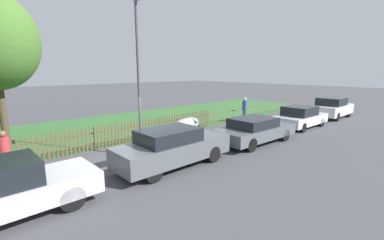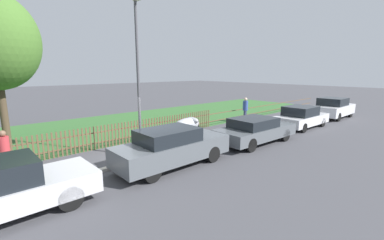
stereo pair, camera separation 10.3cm
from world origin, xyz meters
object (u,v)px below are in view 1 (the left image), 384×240
at_px(parked_car_grey_coupe, 332,108).
at_px(pedestrian_near_fence, 5,151).
at_px(pedestrian_by_lamp, 245,108).
at_px(street_lamp, 139,61).
at_px(parked_car_red_compact, 255,130).
at_px(covered_motorcycle, 187,125).
at_px(parked_car_white_van, 300,117).
at_px(parked_car_navy_estate, 173,147).

relative_size(parked_car_grey_coupe, pedestrian_near_fence, 2.50).
xyz_separation_m(pedestrian_by_lamp, street_lamp, (-9.20, -1.55, 2.95)).
bearing_deg(pedestrian_by_lamp, pedestrian_near_fence, 157.34).
xyz_separation_m(parked_car_red_compact, pedestrian_near_fence, (-9.82, 3.18, 0.25)).
distance_m(covered_motorcycle, pedestrian_near_fence, 8.18).
xyz_separation_m(covered_motorcycle, street_lamp, (-3.65, -1.30, 3.29)).
height_order(pedestrian_near_fence, street_lamp, street_lamp).
bearing_deg(parked_car_grey_coupe, pedestrian_by_lamp, 151.84).
relative_size(parked_car_red_compact, pedestrian_near_fence, 2.83).
distance_m(parked_car_white_van, pedestrian_by_lamp, 3.63).
bearing_deg(street_lamp, pedestrian_near_fence, 164.85).
xyz_separation_m(parked_car_grey_coupe, pedestrian_by_lamp, (-6.41, 3.43, 0.21)).
distance_m(parked_car_grey_coupe, pedestrian_near_fence, 20.38).
xyz_separation_m(parked_car_red_compact, parked_car_white_van, (5.15, 0.11, 0.01)).
relative_size(parked_car_navy_estate, pedestrian_by_lamp, 2.63).
bearing_deg(parked_car_white_van, pedestrian_near_fence, 170.01).
bearing_deg(parked_car_grey_coupe, covered_motorcycle, 165.08).
height_order(parked_car_red_compact, pedestrian_near_fence, pedestrian_near_fence).
height_order(covered_motorcycle, pedestrian_near_fence, pedestrian_near_fence).
bearing_deg(parked_car_navy_estate, parked_car_grey_coupe, -0.47).
distance_m(parked_car_red_compact, covered_motorcycle, 3.65).
distance_m(parked_car_red_compact, street_lamp, 6.52).
xyz_separation_m(covered_motorcycle, pedestrian_near_fence, (-8.17, -0.07, 0.28)).
xyz_separation_m(parked_car_white_van, parked_car_grey_coupe, (5.17, -0.03, 0.09)).
distance_m(parked_car_red_compact, pedestrian_near_fence, 10.32).
distance_m(parked_car_grey_coupe, pedestrian_by_lamp, 7.27).
relative_size(parked_car_white_van, pedestrian_near_fence, 2.51).
height_order(parked_car_red_compact, pedestrian_by_lamp, pedestrian_by_lamp).
bearing_deg(parked_car_white_van, pedestrian_by_lamp, 111.77).
xyz_separation_m(parked_car_red_compact, street_lamp, (-5.29, 1.95, 3.26)).
relative_size(parked_car_red_compact, covered_motorcycle, 2.34).
relative_size(covered_motorcycle, pedestrian_by_lamp, 1.13).
bearing_deg(pedestrian_near_fence, parked_car_red_compact, -67.14).
relative_size(pedestrian_near_fence, pedestrian_by_lamp, 0.93).
bearing_deg(parked_car_red_compact, pedestrian_by_lamp, 44.13).
bearing_deg(pedestrian_by_lamp, street_lamp, 165.55).
relative_size(parked_car_grey_coupe, covered_motorcycle, 2.07).
bearing_deg(parked_car_grey_coupe, parked_car_navy_estate, 179.41).
distance_m(pedestrian_near_fence, street_lamp, 5.57).
bearing_deg(parked_car_white_van, parked_car_red_compact, -177.19).
distance_m(parked_car_navy_estate, pedestrian_by_lamp, 9.52).
xyz_separation_m(parked_car_grey_coupe, street_lamp, (-15.61, 1.87, 3.16)).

